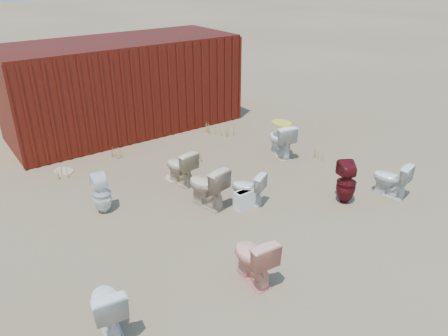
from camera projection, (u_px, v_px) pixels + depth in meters
ground at (242, 205)px, 8.37m from camera, size 100.00×100.00×0.00m
shipping_container at (123, 86)px, 11.65m from camera, size 6.00×2.40×2.40m
toilet_front_a at (107, 307)px, 5.40m from camera, size 0.52×0.79×0.75m
toilet_front_pink at (253, 258)px, 6.26m from camera, size 0.51×0.81×0.78m
toilet_front_c at (248, 188)px, 8.28m from camera, size 0.62×0.74×0.66m
toilet_front_maroon at (346, 183)px, 8.30m from camera, size 0.52×0.52×0.83m
toilet_front_e at (391, 179)px, 8.56m from camera, size 0.55×0.78×0.72m
toilet_back_a at (102, 194)px, 7.98m from camera, size 0.40×0.40×0.76m
toilet_back_beige_left at (207, 186)px, 8.17m from camera, size 0.63×0.90×0.84m
toilet_back_beige_right at (180, 167)px, 9.01m from camera, size 0.52×0.80×0.77m
toilet_back_yellowlid at (281, 140)px, 10.27m from camera, size 0.65×0.90×0.82m
toilet_back_e at (284, 145)px, 10.16m from camera, size 0.44×0.44×0.69m
yellow_lid at (282, 123)px, 10.08m from camera, size 0.42×0.52×0.02m
loose_tank at (246, 198)px, 8.24m from camera, size 0.50×0.21×0.35m
loose_lid_near at (64, 171)px, 9.66m from camera, size 0.49×0.57×0.02m
loose_lid_far at (175, 179)px, 9.34m from camera, size 0.50×0.57×0.02m
weed_clump_a at (60, 172)px, 9.33m from camera, size 0.36×0.36×0.30m
weed_clump_b at (199, 154)px, 10.21m from camera, size 0.32×0.32×0.29m
weed_clump_c at (229, 131)px, 11.56m from camera, size 0.36×0.36×0.29m
weed_clump_d at (118, 152)px, 10.33m from camera, size 0.30×0.30×0.27m
weed_clump_e at (210, 128)px, 11.73m from camera, size 0.34×0.34×0.29m
weed_clump_f at (320, 154)px, 10.21m from camera, size 0.28×0.28×0.27m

